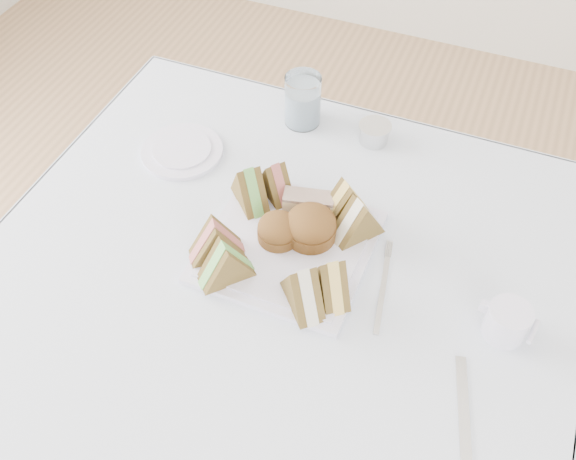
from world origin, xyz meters
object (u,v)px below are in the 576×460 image
at_px(serving_plate, 288,246).
at_px(water_glass, 303,100).
at_px(table, 271,390).
at_px(creamer_jug, 507,322).

relative_size(serving_plate, water_glass, 2.55).
xyz_separation_m(serving_plate, water_glass, (-0.10, 0.33, 0.05)).
bearing_deg(table, water_glass, 103.33).
bearing_deg(water_glass, creamer_jug, -36.96).
bearing_deg(table, serving_plate, 88.88).
distance_m(serving_plate, creamer_jug, 0.38).
bearing_deg(serving_plate, table, -90.71).
distance_m(water_glass, creamer_jug, 0.60).
height_order(table, serving_plate, serving_plate).
distance_m(table, creamer_jug, 0.56).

